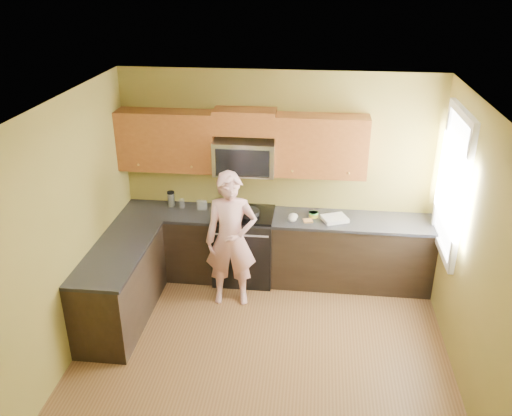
# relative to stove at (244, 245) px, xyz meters

# --- Properties ---
(floor) EXTENTS (4.00, 4.00, 0.00)m
(floor) POSITION_rel_stove_xyz_m (0.40, -1.68, -0.47)
(floor) COLOR brown
(floor) RESTS_ON ground
(ceiling) EXTENTS (4.00, 4.00, 0.00)m
(ceiling) POSITION_rel_stove_xyz_m (0.40, -1.68, 2.23)
(ceiling) COLOR white
(ceiling) RESTS_ON ground
(wall_back) EXTENTS (4.00, 0.00, 4.00)m
(wall_back) POSITION_rel_stove_xyz_m (0.40, 0.32, 0.88)
(wall_back) COLOR olive
(wall_back) RESTS_ON ground
(wall_front) EXTENTS (4.00, 0.00, 4.00)m
(wall_front) POSITION_rel_stove_xyz_m (0.40, -3.67, 0.88)
(wall_front) COLOR olive
(wall_front) RESTS_ON ground
(wall_left) EXTENTS (0.00, 4.00, 4.00)m
(wall_left) POSITION_rel_stove_xyz_m (-1.60, -1.68, 0.88)
(wall_left) COLOR olive
(wall_left) RESTS_ON ground
(wall_right) EXTENTS (0.00, 4.00, 4.00)m
(wall_right) POSITION_rel_stove_xyz_m (2.40, -1.68, 0.88)
(wall_right) COLOR olive
(wall_right) RESTS_ON ground
(cabinet_back_run) EXTENTS (4.00, 0.60, 0.88)m
(cabinet_back_run) POSITION_rel_stove_xyz_m (0.40, 0.02, -0.03)
(cabinet_back_run) COLOR black
(cabinet_back_run) RESTS_ON floor
(cabinet_left_run) EXTENTS (0.60, 1.60, 0.88)m
(cabinet_left_run) POSITION_rel_stove_xyz_m (-1.30, -1.08, -0.03)
(cabinet_left_run) COLOR black
(cabinet_left_run) RESTS_ON floor
(countertop_back) EXTENTS (4.00, 0.62, 0.04)m
(countertop_back) POSITION_rel_stove_xyz_m (0.40, 0.01, 0.43)
(countertop_back) COLOR black
(countertop_back) RESTS_ON cabinet_back_run
(countertop_left) EXTENTS (0.62, 1.60, 0.04)m
(countertop_left) POSITION_rel_stove_xyz_m (-1.29, -1.08, 0.43)
(countertop_left) COLOR black
(countertop_left) RESTS_ON cabinet_left_run
(stove) EXTENTS (0.76, 0.65, 0.95)m
(stove) POSITION_rel_stove_xyz_m (0.00, 0.00, 0.00)
(stove) COLOR black
(stove) RESTS_ON floor
(microwave) EXTENTS (0.76, 0.40, 0.42)m
(microwave) POSITION_rel_stove_xyz_m (0.00, 0.12, 0.97)
(microwave) COLOR silver
(microwave) RESTS_ON wall_back
(upper_cab_left) EXTENTS (1.22, 0.33, 0.75)m
(upper_cab_left) POSITION_rel_stove_xyz_m (-0.99, 0.16, 0.97)
(upper_cab_left) COLOR brown
(upper_cab_left) RESTS_ON wall_back
(upper_cab_right) EXTENTS (1.12, 0.33, 0.75)m
(upper_cab_right) POSITION_rel_stove_xyz_m (0.94, 0.16, 0.97)
(upper_cab_right) COLOR brown
(upper_cab_right) RESTS_ON wall_back
(upper_cab_over_mw) EXTENTS (0.76, 0.33, 0.30)m
(upper_cab_over_mw) POSITION_rel_stove_xyz_m (0.00, 0.16, 1.62)
(upper_cab_over_mw) COLOR brown
(upper_cab_over_mw) RESTS_ON wall_back
(window) EXTENTS (0.06, 1.06, 1.66)m
(window) POSITION_rel_stove_xyz_m (2.38, -0.48, 1.17)
(window) COLOR white
(window) RESTS_ON wall_right
(woman) EXTENTS (0.66, 0.47, 1.70)m
(woman) POSITION_rel_stove_xyz_m (-0.08, -0.55, 0.37)
(woman) COLOR #E17076
(woman) RESTS_ON floor
(frying_pan) EXTENTS (0.41, 0.55, 0.06)m
(frying_pan) POSITION_rel_stove_xyz_m (0.07, -0.05, 0.47)
(frying_pan) COLOR black
(frying_pan) RESTS_ON stove
(butter_tub) EXTENTS (0.13, 0.13, 0.09)m
(butter_tub) POSITION_rel_stove_xyz_m (0.89, 0.04, 0.45)
(butter_tub) COLOR yellow
(butter_tub) RESTS_ON countertop_back
(toast_slice) EXTENTS (0.13, 0.13, 0.01)m
(toast_slice) POSITION_rel_stove_xyz_m (0.82, -0.09, 0.45)
(toast_slice) COLOR #B27F47
(toast_slice) RESTS_ON countertop_back
(napkin_a) EXTENTS (0.13, 0.14, 0.06)m
(napkin_a) POSITION_rel_stove_xyz_m (0.62, -0.11, 0.48)
(napkin_a) COLOR silver
(napkin_a) RESTS_ON countertop_back
(napkin_b) EXTENTS (0.14, 0.15, 0.07)m
(napkin_b) POSITION_rel_stove_xyz_m (0.63, -0.04, 0.48)
(napkin_b) COLOR silver
(napkin_b) RESTS_ON countertop_back
(dish_towel) EXTENTS (0.37, 0.34, 0.05)m
(dish_towel) POSITION_rel_stove_xyz_m (1.15, -0.03, 0.47)
(dish_towel) COLOR white
(dish_towel) RESTS_ON countertop_back
(travel_mug) EXTENTS (0.11, 0.11, 0.20)m
(travel_mug) POSITION_rel_stove_xyz_m (-0.99, 0.17, 0.45)
(travel_mug) COLOR silver
(travel_mug) RESTS_ON countertop_back
(glass_a) EXTENTS (0.09, 0.09, 0.12)m
(glass_a) POSITION_rel_stove_xyz_m (-0.84, 0.13, 0.51)
(glass_a) COLOR silver
(glass_a) RESTS_ON countertop_back
(glass_b) EXTENTS (0.08, 0.08, 0.12)m
(glass_b) POSITION_rel_stove_xyz_m (-0.53, 0.10, 0.51)
(glass_b) COLOR silver
(glass_b) RESTS_ON countertop_back
(glass_c) EXTENTS (0.07, 0.07, 0.12)m
(glass_c) POSITION_rel_stove_xyz_m (-0.60, 0.11, 0.51)
(glass_c) COLOR silver
(glass_c) RESTS_ON countertop_back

